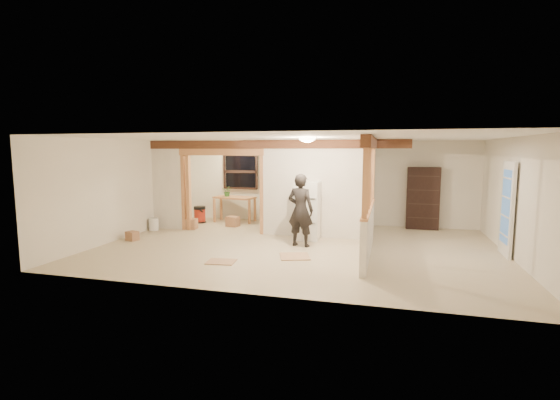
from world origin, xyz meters
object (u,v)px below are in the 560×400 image
(work_table, at_px, (235,209))
(bookshelf, at_px, (423,198))
(shop_vac, at_px, (200,214))
(refrigerator, at_px, (307,211))
(woman, at_px, (301,210))

(work_table, xyz_separation_m, bookshelf, (5.58, 0.28, 0.48))
(bookshelf, bearing_deg, work_table, -177.15)
(shop_vac, bearing_deg, work_table, 25.86)
(refrigerator, distance_m, bookshelf, 3.63)
(shop_vac, height_order, bookshelf, bookshelf)
(woman, distance_m, shop_vac, 4.30)
(refrigerator, xyz_separation_m, bookshelf, (2.89, 2.18, 0.15))
(bookshelf, bearing_deg, woman, -134.56)
(woman, bearing_deg, work_table, -34.00)
(woman, xyz_separation_m, bookshelf, (2.90, 2.94, 0.03))
(refrigerator, height_order, woman, woman)
(refrigerator, distance_m, work_table, 3.31)
(refrigerator, relative_size, woman, 0.85)
(woman, xyz_separation_m, work_table, (-2.68, 2.67, -0.45))
(work_table, distance_m, shop_vac, 1.09)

